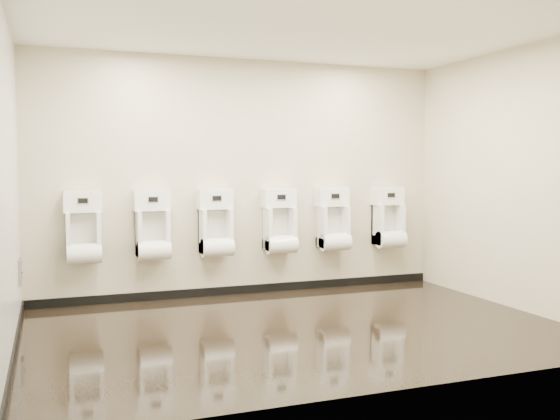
# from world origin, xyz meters

# --- Properties ---
(ground) EXTENTS (5.00, 3.50, 0.00)m
(ground) POSITION_xyz_m (0.00, 0.00, 0.00)
(ground) COLOR black
(ground) RESTS_ON ground
(ceiling) EXTENTS (5.00, 3.50, 0.00)m
(ceiling) POSITION_xyz_m (0.00, 0.00, 2.80)
(ceiling) COLOR white
(back_wall) EXTENTS (5.00, 0.02, 2.80)m
(back_wall) POSITION_xyz_m (0.00, 1.75, 1.40)
(back_wall) COLOR beige
(back_wall) RESTS_ON ground
(front_wall) EXTENTS (5.00, 0.02, 2.80)m
(front_wall) POSITION_xyz_m (0.00, -1.75, 1.40)
(front_wall) COLOR beige
(front_wall) RESTS_ON ground
(left_wall) EXTENTS (0.02, 3.50, 2.80)m
(left_wall) POSITION_xyz_m (-2.50, 0.00, 1.40)
(left_wall) COLOR beige
(left_wall) RESTS_ON ground
(right_wall) EXTENTS (0.02, 3.50, 2.80)m
(right_wall) POSITION_xyz_m (2.50, 0.00, 1.40)
(right_wall) COLOR beige
(right_wall) RESTS_ON ground
(tile_overlay_left) EXTENTS (0.01, 3.50, 2.80)m
(tile_overlay_left) POSITION_xyz_m (-2.50, 0.00, 1.40)
(tile_overlay_left) COLOR silver
(tile_overlay_left) RESTS_ON ground
(skirting_back) EXTENTS (5.00, 0.02, 0.10)m
(skirting_back) POSITION_xyz_m (0.00, 1.74, 0.05)
(skirting_back) COLOR black
(skirting_back) RESTS_ON ground
(skirting_left) EXTENTS (0.02, 3.50, 0.10)m
(skirting_left) POSITION_xyz_m (-2.49, 0.00, 0.05)
(skirting_left) COLOR black
(skirting_left) RESTS_ON ground
(access_panel) EXTENTS (0.04, 0.25, 0.25)m
(access_panel) POSITION_xyz_m (-2.48, 1.20, 0.50)
(access_panel) COLOR #9E9EA3
(access_panel) RESTS_ON left_wall
(urinal_0) EXTENTS (0.41, 0.31, 0.77)m
(urinal_0) POSITION_xyz_m (-1.86, 1.61, 0.82)
(urinal_0) COLOR white
(urinal_0) RESTS_ON back_wall
(urinal_1) EXTENTS (0.41, 0.31, 0.77)m
(urinal_1) POSITION_xyz_m (-1.12, 1.61, 0.82)
(urinal_1) COLOR white
(urinal_1) RESTS_ON back_wall
(urinal_2) EXTENTS (0.41, 0.31, 0.77)m
(urinal_2) POSITION_xyz_m (-0.39, 1.61, 0.82)
(urinal_2) COLOR white
(urinal_2) RESTS_ON back_wall
(urinal_3) EXTENTS (0.41, 0.31, 0.77)m
(urinal_3) POSITION_xyz_m (0.40, 1.61, 0.82)
(urinal_3) COLOR white
(urinal_3) RESTS_ON back_wall
(urinal_4) EXTENTS (0.41, 0.31, 0.77)m
(urinal_4) POSITION_xyz_m (1.11, 1.61, 0.82)
(urinal_4) COLOR white
(urinal_4) RESTS_ON back_wall
(urinal_5) EXTENTS (0.41, 0.31, 0.77)m
(urinal_5) POSITION_xyz_m (1.90, 1.61, 0.82)
(urinal_5) COLOR white
(urinal_5) RESTS_ON back_wall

